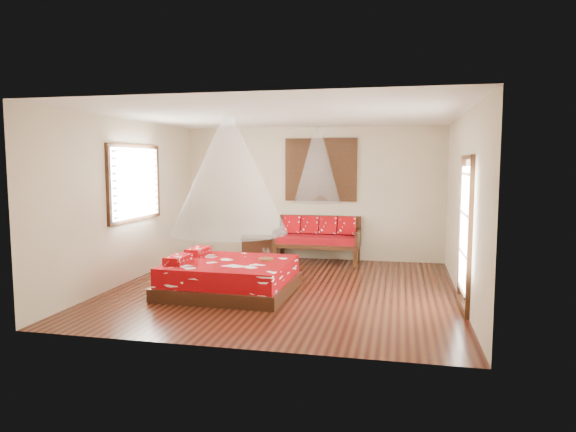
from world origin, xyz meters
name	(u,v)px	position (x,y,z in m)	size (l,w,h in m)	color
room	(284,204)	(0.00, 0.00, 1.40)	(5.54, 5.54, 2.84)	black
bed	(229,277)	(-0.80, -0.40, 0.25)	(2.01, 1.83, 0.63)	black
daybed	(318,237)	(0.18, 2.38, 0.52)	(1.74, 0.77, 0.94)	black
storage_chest	(257,247)	(-1.14, 2.45, 0.24)	(0.80, 0.67, 0.48)	black
shutter_panel	(321,170)	(0.18, 2.72, 1.90)	(1.52, 0.06, 1.32)	black
window_left	(135,183)	(-2.71, 0.20, 1.70)	(0.10, 1.74, 1.34)	black
glazed_door	(465,234)	(2.72, -0.60, 1.07)	(0.08, 1.02, 2.16)	black
wine_tray	(266,257)	(-0.26, -0.17, 0.55)	(0.24, 0.24, 0.19)	brown
mosquito_net_main	(229,176)	(-0.78, -0.40, 1.85)	(1.84, 1.84, 1.80)	white
mosquito_net_daybed	(317,165)	(0.18, 2.25, 2.00)	(0.94, 0.94, 1.50)	white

